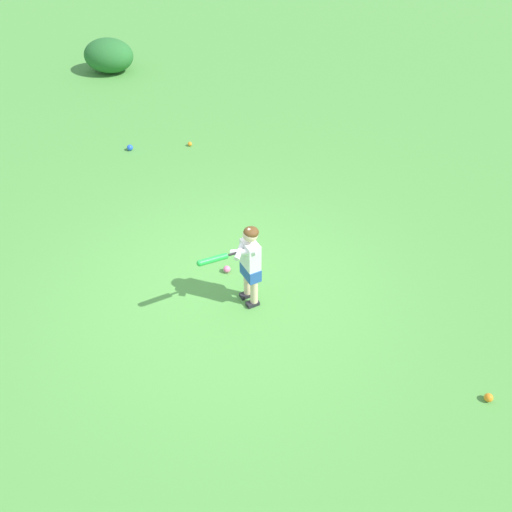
{
  "coord_description": "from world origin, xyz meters",
  "views": [
    {
      "loc": [
        1.46,
        -4.98,
        4.76
      ],
      "look_at": [
        0.36,
        0.15,
        0.45
      ],
      "focal_mm": 39.77,
      "sensor_mm": 36.0,
      "label": 1
    }
  ],
  "objects_px": {
    "play_ball_center_lawn": "(489,398)",
    "play_ball_behind_batter": "(130,148)",
    "play_ball_far_right": "(227,269)",
    "child_batter": "(248,260)",
    "play_ball_near_batter": "(190,144)"
  },
  "relations": [
    {
      "from": "play_ball_center_lawn",
      "to": "play_ball_behind_batter",
      "type": "bearing_deg",
      "value": 143.15
    },
    {
      "from": "play_ball_far_right",
      "to": "play_ball_center_lawn",
      "type": "distance_m",
      "value": 3.36
    },
    {
      "from": "child_batter",
      "to": "play_ball_center_lawn",
      "type": "relative_size",
      "value": 11.94
    },
    {
      "from": "play_ball_center_lawn",
      "to": "play_ball_far_right",
      "type": "bearing_deg",
      "value": 155.95
    },
    {
      "from": "play_ball_behind_batter",
      "to": "play_ball_far_right",
      "type": "bearing_deg",
      "value": -48.62
    },
    {
      "from": "play_ball_center_lawn",
      "to": "play_ball_behind_batter",
      "type": "xyz_separation_m",
      "value": [
        -5.48,
        4.1,
        0.01
      ]
    },
    {
      "from": "play_ball_far_right",
      "to": "play_ball_near_batter",
      "type": "distance_m",
      "value": 3.42
    },
    {
      "from": "child_batter",
      "to": "play_ball_near_batter",
      "type": "distance_m",
      "value": 4.06
    },
    {
      "from": "play_ball_near_batter",
      "to": "play_ball_behind_batter",
      "type": "relative_size",
      "value": 0.74
    },
    {
      "from": "play_ball_far_right",
      "to": "play_ball_center_lawn",
      "type": "height_order",
      "value": "play_ball_far_right"
    },
    {
      "from": "play_ball_far_right",
      "to": "play_ball_near_batter",
      "type": "relative_size",
      "value": 1.23
    },
    {
      "from": "play_ball_near_batter",
      "to": "play_ball_far_right",
      "type": "bearing_deg",
      "value": -64.83
    },
    {
      "from": "child_batter",
      "to": "play_ball_far_right",
      "type": "bearing_deg",
      "value": 129.79
    },
    {
      "from": "child_batter",
      "to": "play_ball_behind_batter",
      "type": "relative_size",
      "value": 10.6
    },
    {
      "from": "play_ball_near_batter",
      "to": "play_ball_behind_batter",
      "type": "height_order",
      "value": "play_ball_behind_batter"
    }
  ]
}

